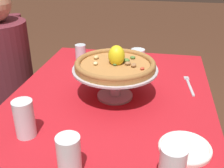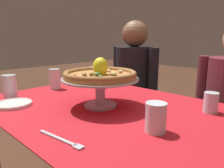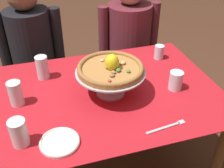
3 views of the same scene
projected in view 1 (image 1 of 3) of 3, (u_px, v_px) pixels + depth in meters
dining_table at (111, 117)px, 1.30m from camera, size 1.22×0.90×0.74m
pizza_stand at (115, 76)px, 1.20m from camera, size 0.37×0.37×0.14m
pizza at (115, 64)px, 1.18m from camera, size 0.35×0.35×0.10m
water_glass_side_left at (69, 158)px, 0.80m from camera, size 0.07×0.07×0.13m
water_glass_back_left at (25, 121)px, 0.97m from camera, size 0.07×0.07×0.14m
water_glass_side_right at (138, 60)px, 1.53m from camera, size 0.08×0.08×0.11m
water_glass_back_right at (81, 53)px, 1.64m from camera, size 0.06×0.06×0.09m
side_plate at (185, 148)px, 0.92m from camera, size 0.18×0.18×0.02m
dinner_fork at (189, 85)px, 1.35m from camera, size 0.21×0.04×0.01m
diner_right at (6, 80)px, 1.80m from camera, size 0.51×0.37×1.17m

